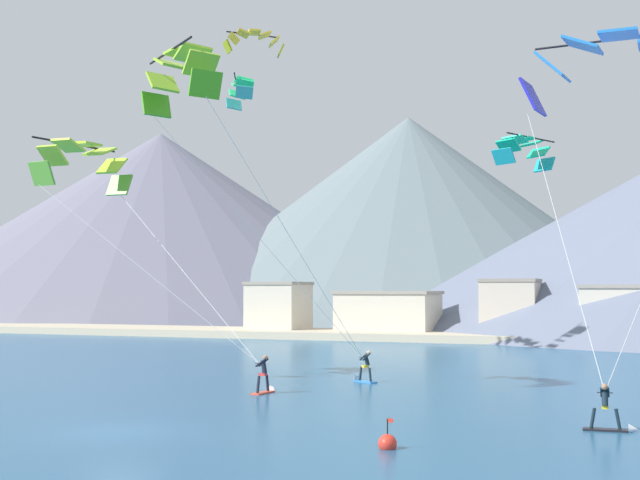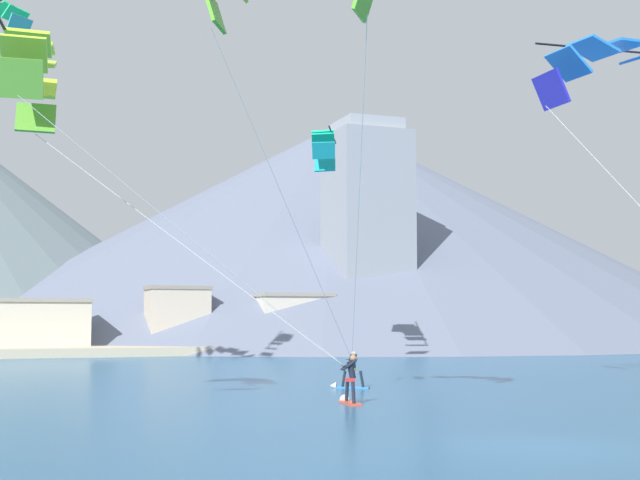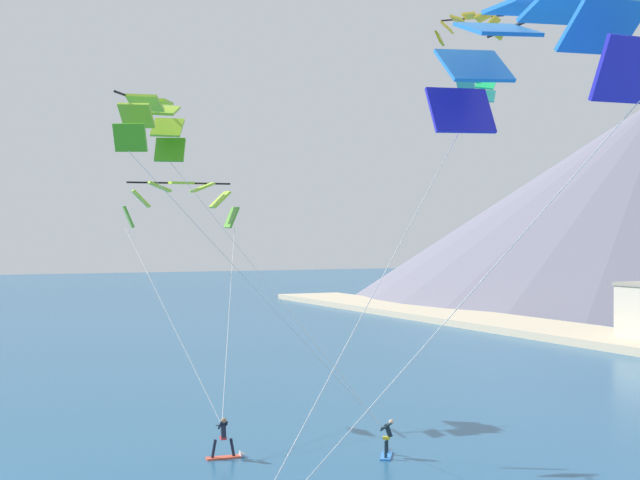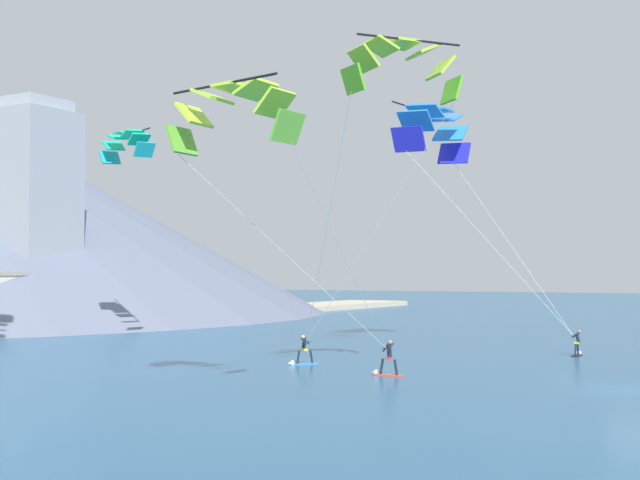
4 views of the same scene
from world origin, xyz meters
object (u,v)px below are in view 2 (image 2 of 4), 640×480
at_px(kitesurfer_near_lead, 349,388).
at_px(kitesurfer_near_trail, 348,377).
at_px(parafoil_kite_mid_center, 620,69).
at_px(parafoil_kite_distant_high_outer, 324,145).
at_px(parafoil_kite_near_lead, 32,72).

xyz_separation_m(kitesurfer_near_lead, kitesurfer_near_trail, (2.48, 6.30, -0.09)).
height_order(kitesurfer_near_lead, kitesurfer_near_trail, kitesurfer_near_lead).
height_order(kitesurfer_near_trail, parafoil_kite_mid_center, parafoil_kite_mid_center).
relative_size(kitesurfer_near_lead, parafoil_kite_distant_high_outer, 0.30).
xyz_separation_m(parafoil_kite_near_lead, parafoil_kite_distant_high_outer, (18.96, 22.70, 2.87)).
distance_m(kitesurfer_near_lead, parafoil_kite_distant_high_outer, 28.66).
bearing_deg(kitesurfer_near_trail, parafoil_kite_near_lead, -159.43).
bearing_deg(kitesurfer_near_trail, parafoil_kite_distant_high_outer, 72.92).
xyz_separation_m(kitesurfer_near_lead, parafoil_kite_near_lead, (-11.07, 1.21, 10.81)).
relative_size(parafoil_kite_near_lead, parafoil_kite_distant_high_outer, 1.96).
bearing_deg(parafoil_kite_mid_center, kitesurfer_near_lead, -166.26).
distance_m(kitesurfer_near_lead, parafoil_kite_near_lead, 15.52).
xyz_separation_m(kitesurfer_near_trail, parafoil_kite_mid_center, (12.81, -2.56, 14.23)).
xyz_separation_m(parafoil_kite_mid_center, parafoil_kite_distant_high_outer, (-7.40, 20.17, -0.46)).
relative_size(parafoil_kite_mid_center, parafoil_kite_distant_high_outer, 2.41).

